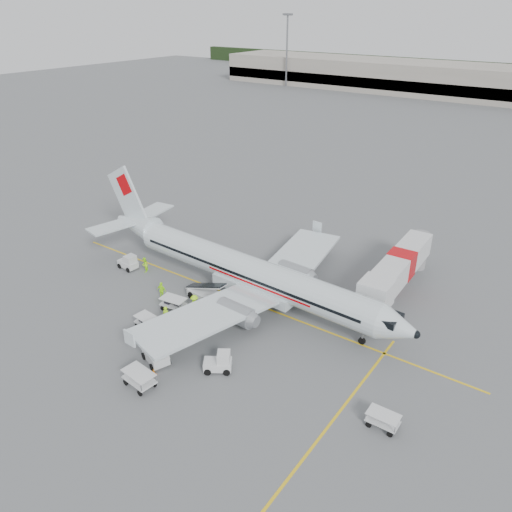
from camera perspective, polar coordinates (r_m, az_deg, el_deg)
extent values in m
plane|color=#56595B|center=(47.20, -1.41, -5.02)|extent=(360.00, 360.00, 0.00)
cube|color=yellow|center=(47.20, -1.41, -5.01)|extent=(44.00, 0.20, 0.01)
cube|color=yellow|center=(36.04, 9.40, -17.32)|extent=(0.20, 20.00, 0.01)
cone|color=orange|center=(43.97, 14.67, -8.26)|extent=(0.32, 0.32, 0.53)
cone|color=orange|center=(56.09, 3.64, 0.80)|extent=(0.41, 0.41, 0.66)
cone|color=orange|center=(39.10, -11.64, -12.83)|extent=(0.36, 0.36, 0.59)
imported|color=#9BE314|center=(43.99, -10.24, -6.74)|extent=(0.74, 0.58, 1.78)
imported|color=#9BE314|center=(52.86, -12.61, -0.98)|extent=(0.91, 0.98, 1.62)
imported|color=#9BE314|center=(45.01, -7.02, -5.54)|extent=(1.06, 1.39, 1.90)
imported|color=#9BE314|center=(47.83, -10.72, -3.87)|extent=(1.04, 0.54, 1.71)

